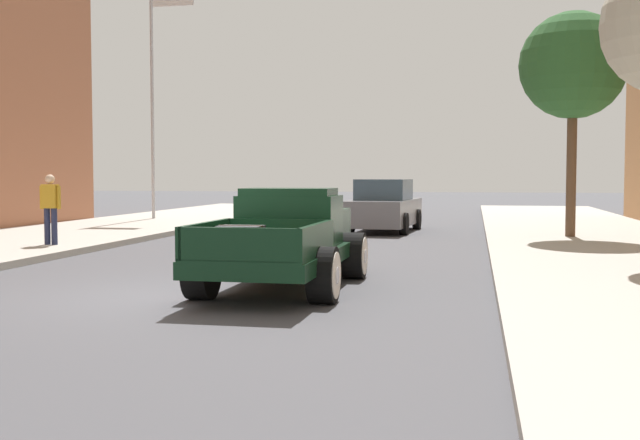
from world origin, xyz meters
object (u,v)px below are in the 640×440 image
object	(u,v)px
car_background_grey	(385,207)
flagpole	(158,68)
street_tree_second	(573,66)
hotrod_truck_dark_green	(288,239)
pedestrian_sidewalk_left	(50,205)

from	to	relation	value
car_background_grey	flagpole	bearing A→B (deg)	160.48
car_background_grey	flagpole	xyz separation A→B (m)	(-8.84, 3.14, 5.00)
flagpole	street_tree_second	xyz separation A→B (m)	(14.14, -6.02, -1.12)
car_background_grey	hotrod_truck_dark_green	bearing A→B (deg)	-90.71
hotrod_truck_dark_green	street_tree_second	bearing A→B (deg)	60.31
hotrod_truck_dark_green	car_background_grey	size ratio (longest dim) A/B	1.12
hotrod_truck_dark_green	street_tree_second	world-z (taller)	street_tree_second
car_background_grey	street_tree_second	world-z (taller)	street_tree_second
car_background_grey	street_tree_second	distance (m)	7.18
hotrod_truck_dark_green	street_tree_second	distance (m)	11.68
hotrod_truck_dark_green	pedestrian_sidewalk_left	size ratio (longest dim) A/B	3.01
car_background_grey	pedestrian_sidewalk_left	distance (m)	10.51
pedestrian_sidewalk_left	flagpole	bearing A→B (deg)	99.61
pedestrian_sidewalk_left	flagpole	xyz separation A→B (m)	(-1.86, 10.98, 4.68)
car_background_grey	street_tree_second	xyz separation A→B (m)	(5.30, -2.89, 3.88)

